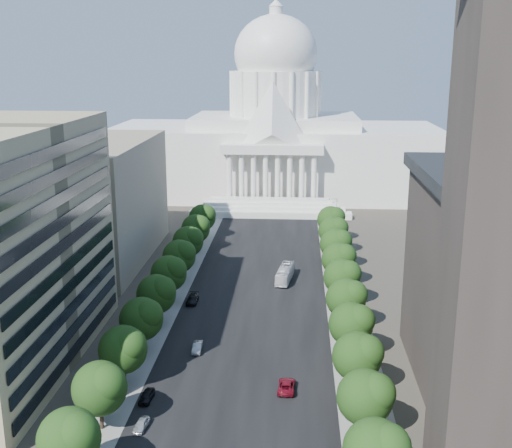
% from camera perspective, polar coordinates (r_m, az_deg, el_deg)
% --- Properties ---
extents(road_asphalt, '(30.00, 260.00, 0.01)m').
position_cam_1_polar(road_asphalt, '(152.20, 0.32, -4.54)').
color(road_asphalt, black).
rests_on(road_asphalt, ground).
extents(sidewalk_left, '(8.00, 260.00, 0.02)m').
position_cam_1_polar(sidewalk_left, '(154.44, -6.75, -4.36)').
color(sidewalk_left, gray).
rests_on(sidewalk_left, ground).
extents(sidewalk_right, '(8.00, 260.00, 0.02)m').
position_cam_1_polar(sidewalk_right, '(152.32, 7.50, -4.66)').
color(sidewalk_right, gray).
rests_on(sidewalk_right, ground).
extents(capitol, '(120.00, 56.00, 73.00)m').
position_cam_1_polar(capitol, '(240.40, 1.70, 7.48)').
color(capitol, white).
rests_on(capitol, ground).
extents(office_block_left_far, '(38.00, 52.00, 30.00)m').
position_cam_1_polar(office_block_left_far, '(167.27, -16.11, 1.98)').
color(office_block_left_far, gray).
rests_on(office_block_left_far, ground).
extents(tree_l_a, '(7.79, 7.60, 9.97)m').
position_cam_1_polar(tree_l_a, '(82.78, -16.11, -17.79)').
color(tree_l_a, '#33261C').
rests_on(tree_l_a, ground).
extents(tree_l_b, '(7.79, 7.60, 9.97)m').
position_cam_1_polar(tree_l_b, '(92.54, -13.58, -13.92)').
color(tree_l_b, '#33261C').
rests_on(tree_l_b, ground).
extents(tree_l_c, '(7.79, 7.60, 9.97)m').
position_cam_1_polar(tree_l_c, '(102.77, -11.60, -10.78)').
color(tree_l_c, '#33261C').
rests_on(tree_l_c, ground).
extents(tree_l_d, '(7.79, 7.60, 9.97)m').
position_cam_1_polar(tree_l_d, '(113.35, -10.02, -8.21)').
color(tree_l_d, '#33261C').
rests_on(tree_l_d, ground).
extents(tree_l_e, '(7.79, 7.60, 9.97)m').
position_cam_1_polar(tree_l_e, '(124.19, -8.73, -6.08)').
color(tree_l_e, '#33261C').
rests_on(tree_l_e, ground).
extents(tree_l_f, '(7.79, 7.60, 9.97)m').
position_cam_1_polar(tree_l_f, '(135.22, -7.65, -4.29)').
color(tree_l_f, '#33261C').
rests_on(tree_l_f, ground).
extents(tree_l_g, '(7.79, 7.60, 9.97)m').
position_cam_1_polar(tree_l_g, '(146.41, -6.74, -2.77)').
color(tree_l_g, '#33261C').
rests_on(tree_l_g, ground).
extents(tree_l_h, '(7.79, 7.60, 9.97)m').
position_cam_1_polar(tree_l_h, '(157.71, -5.96, -1.47)').
color(tree_l_h, '#33261C').
rests_on(tree_l_h, ground).
extents(tree_l_i, '(7.79, 7.60, 9.97)m').
position_cam_1_polar(tree_l_i, '(169.11, -5.29, -0.35)').
color(tree_l_i, '#33261C').
rests_on(tree_l_i, ground).
extents(tree_l_j, '(7.79, 7.60, 9.97)m').
position_cam_1_polar(tree_l_j, '(180.59, -4.71, 0.64)').
color(tree_l_j, '#33261C').
rests_on(tree_l_j, ground).
extents(tree_r_b, '(7.79, 7.60, 9.97)m').
position_cam_1_polar(tree_r_b, '(89.29, 9.89, -14.83)').
color(tree_r_b, '#33261C').
rests_on(tree_r_b, ground).
extents(tree_r_c, '(7.79, 7.60, 9.97)m').
position_cam_1_polar(tree_r_c, '(99.85, 9.18, -11.45)').
color(tree_r_c, '#33261C').
rests_on(tree_r_c, ground).
extents(tree_r_d, '(7.79, 7.60, 9.97)m').
position_cam_1_polar(tree_r_d, '(110.71, 8.62, -8.72)').
color(tree_r_d, '#33261C').
rests_on(tree_r_d, ground).
extents(tree_r_e, '(7.79, 7.60, 9.97)m').
position_cam_1_polar(tree_r_e, '(121.79, 8.16, -6.48)').
color(tree_r_e, '#33261C').
rests_on(tree_r_e, ground).
extents(tree_r_f, '(7.79, 7.60, 9.97)m').
position_cam_1_polar(tree_r_f, '(133.02, 7.79, -4.62)').
color(tree_r_f, '#33261C').
rests_on(tree_r_f, ground).
extents(tree_r_g, '(7.79, 7.60, 9.97)m').
position_cam_1_polar(tree_r_g, '(144.38, 7.47, -3.05)').
color(tree_r_g, '#33261C').
rests_on(tree_r_g, ground).
extents(tree_r_h, '(7.79, 7.60, 9.97)m').
position_cam_1_polar(tree_r_h, '(155.83, 7.21, -1.71)').
color(tree_r_h, '#33261C').
rests_on(tree_r_h, ground).
extents(tree_r_i, '(7.79, 7.60, 9.97)m').
position_cam_1_polar(tree_r_i, '(167.36, 6.98, -0.55)').
color(tree_r_i, '#33261C').
rests_on(tree_r_i, ground).
extents(tree_r_j, '(7.79, 7.60, 9.97)m').
position_cam_1_polar(tree_r_j, '(178.95, 6.77, 0.45)').
color(tree_r_j, '#33261C').
rests_on(tree_r_j, ground).
extents(streetlight_b, '(2.61, 0.44, 9.00)m').
position_cam_1_polar(streetlight_b, '(99.58, 10.12, -11.98)').
color(streetlight_b, gray).
rests_on(streetlight_b, ground).
extents(streetlight_c, '(2.61, 0.44, 9.00)m').
position_cam_1_polar(streetlight_c, '(122.33, 8.88, -6.73)').
color(streetlight_c, gray).
rests_on(streetlight_c, ground).
extents(streetlight_d, '(2.61, 0.44, 9.00)m').
position_cam_1_polar(streetlight_d, '(145.82, 8.05, -3.15)').
color(streetlight_d, gray).
rests_on(streetlight_d, ground).
extents(streetlight_e, '(2.61, 0.44, 9.00)m').
position_cam_1_polar(streetlight_e, '(169.74, 7.46, -0.57)').
color(streetlight_e, gray).
rests_on(streetlight_e, ground).
extents(streetlight_f, '(2.61, 0.44, 9.00)m').
position_cam_1_polar(streetlight_f, '(193.93, 7.01, 1.37)').
color(streetlight_f, gray).
rests_on(streetlight_f, ground).
extents(car_dark_a, '(2.01, 4.38, 1.45)m').
position_cam_1_polar(car_dark_a, '(100.93, -9.69, -14.84)').
color(car_dark_a, black).
rests_on(car_dark_a, ground).
extents(car_silver, '(1.66, 4.49, 1.47)m').
position_cam_1_polar(car_silver, '(114.82, -5.23, -10.86)').
color(car_silver, '#A3A4AA').
rests_on(car_silver, ground).
extents(car_red, '(2.81, 5.68, 1.55)m').
position_cam_1_polar(car_red, '(102.29, 2.73, -14.18)').
color(car_red, maroon).
rests_on(car_red, ground).
extents(car_dark_b, '(2.28, 5.51, 1.59)m').
position_cam_1_polar(car_dark_b, '(135.83, -5.67, -6.68)').
color(car_dark_b, black).
rests_on(car_dark_b, ground).
extents(car_parked, '(1.98, 4.01, 1.31)m').
position_cam_1_polar(car_parked, '(94.44, -10.16, -17.16)').
color(car_parked, '#B8BBC0').
rests_on(car_parked, ground).
extents(city_bus, '(4.33, 12.04, 3.28)m').
position_cam_1_polar(city_bus, '(148.13, 2.59, -4.44)').
color(city_bus, silver).
rests_on(city_bus, ground).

